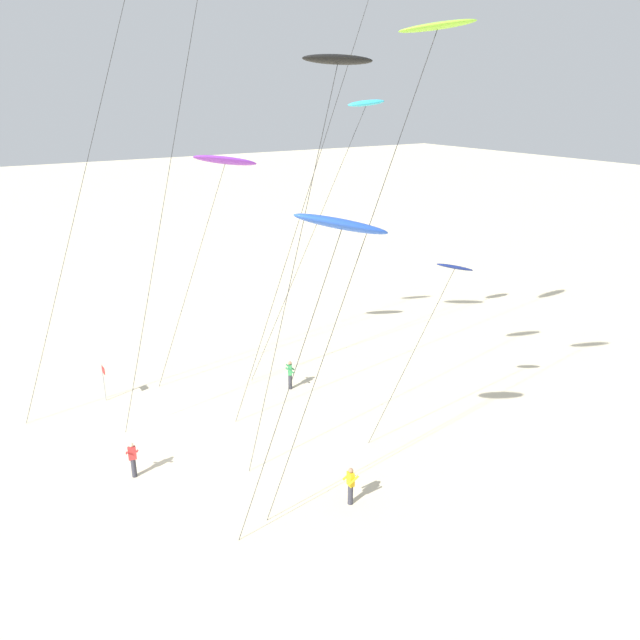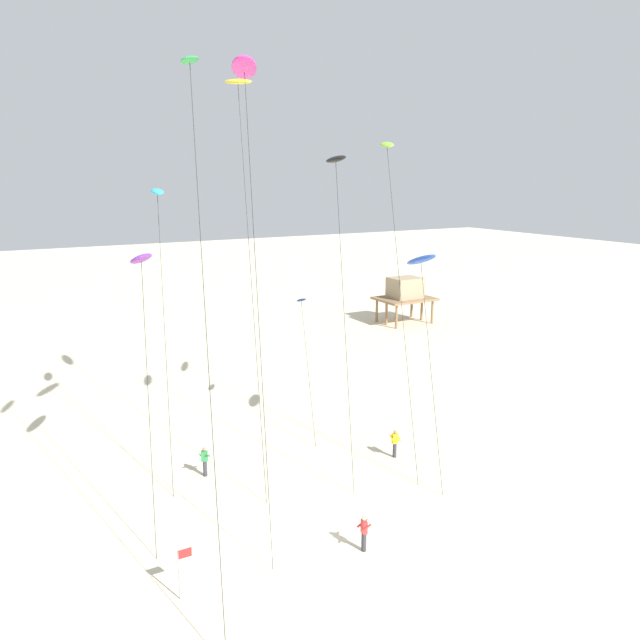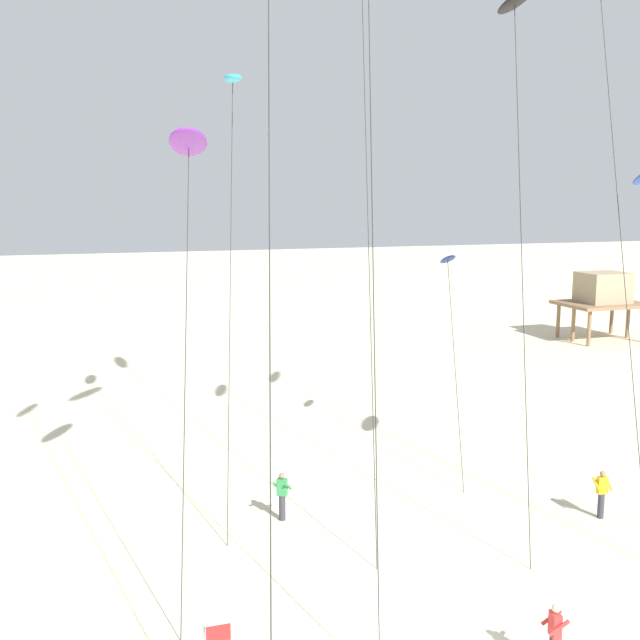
{
  "view_description": "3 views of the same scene",
  "coord_description": "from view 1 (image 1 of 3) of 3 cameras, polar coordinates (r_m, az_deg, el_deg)",
  "views": [
    {
      "loc": [
        26.13,
        -8.0,
        15.73
      ],
      "look_at": [
        1.46,
        7.65,
        5.05
      ],
      "focal_mm": 35.36,
      "sensor_mm": 36.0,
      "label": 1
    },
    {
      "loc": [
        -10.93,
        -21.89,
        15.85
      ],
      "look_at": [
        4.19,
        5.23,
        8.57
      ],
      "focal_mm": 34.11,
      "sensor_mm": 36.0,
      "label": 2
    },
    {
      "loc": [
        -7.91,
        -15.99,
        10.93
      ],
      "look_at": [
        0.19,
        9.15,
        6.54
      ],
      "focal_mm": 42.91,
      "sensor_mm": 36.0,
      "label": 3
    }
  ],
  "objects": [
    {
      "name": "marker_flag",
      "position": [
        35.38,
        -19.0,
        -4.84
      ],
      "size": [
        0.57,
        0.05,
        2.1
      ],
      "color": "gray",
      "rests_on": "ground"
    },
    {
      "name": "ground_plane",
      "position": [
        31.53,
        -13.51,
        -10.47
      ],
      "size": [
        260.0,
        260.0,
        0.0
      ],
      "primitive_type": "plane",
      "color": "beige"
    },
    {
      "name": "kite_flyer_furthest",
      "position": [
        35.15,
        -2.73,
        -4.92
      ],
      "size": [
        0.72,
        0.71,
        1.67
      ],
      "color": "#33333D",
      "rests_on": "ground"
    },
    {
      "name": "kite_flyer_middle",
      "position": [
        28.75,
        -16.59,
        -11.93
      ],
      "size": [
        0.6,
        0.62,
        1.67
      ],
      "color": "#33333D",
      "rests_on": "ground"
    },
    {
      "name": "kite_purple",
      "position": [
        33.96,
        -8.6,
        14.02
      ],
      "size": [
        2.15,
        5.96,
        12.86
      ],
      "color": "purple",
      "rests_on": "ground"
    },
    {
      "name": "kite_flyer_nearest",
      "position": [
        26.05,
        2.78,
        -14.68
      ],
      "size": [
        0.58,
        0.56,
        1.67
      ],
      "color": "#33333D",
      "rests_on": "ground"
    },
    {
      "name": "kite_lime",
      "position": [
        22.46,
        10.34,
        24.04
      ],
      "size": [
        2.52,
        7.19,
        17.99
      ],
      "color": "#8CD833",
      "rests_on": "ground"
    },
    {
      "name": "kite_navy",
      "position": [
        28.82,
        11.99,
        4.44
      ],
      "size": [
        1.56,
        4.73,
        8.65
      ],
      "color": "navy",
      "rests_on": "ground"
    },
    {
      "name": "kite_black",
      "position": [
        24.89,
        1.55,
        22.19
      ],
      "size": [
        1.77,
        5.24,
        17.07
      ],
      "color": "black",
      "rests_on": "ground"
    },
    {
      "name": "kite_blue",
      "position": [
        20.75,
        1.97,
        8.55
      ],
      "size": [
        1.94,
        5.51,
        12.27
      ],
      "color": "blue",
      "rests_on": "ground"
    },
    {
      "name": "kite_cyan",
      "position": [
        34.96,
        4.08,
        18.73
      ],
      "size": [
        2.24,
        7.58,
        15.35
      ],
      "color": "#33BFE0",
      "rests_on": "ground"
    }
  ]
}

